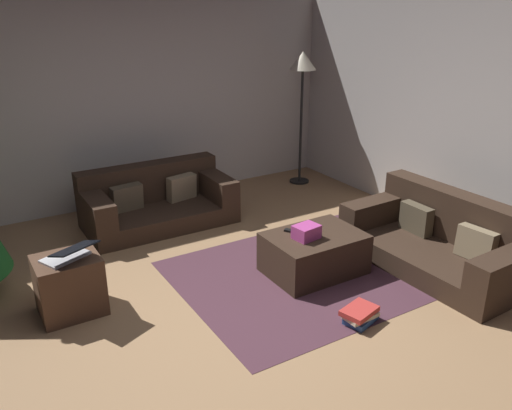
{
  "coord_description": "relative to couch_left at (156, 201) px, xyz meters",
  "views": [
    {
      "loc": [
        -1.79,
        -3.36,
        2.51
      ],
      "look_at": [
        0.54,
        0.47,
        0.75
      ],
      "focal_mm": 37.18,
      "sensor_mm": 36.0,
      "label": 1
    }
  ],
  "objects": [
    {
      "name": "ground_plane",
      "position": [
        -0.24,
        -2.24,
        -0.26
      ],
      "size": [
        6.4,
        6.4,
        0.0
      ],
      "primitive_type": "plane",
      "color": "#93704C"
    },
    {
      "name": "gift_box",
      "position": [
        0.72,
        -1.99,
        0.2
      ],
      "size": [
        0.26,
        0.21,
        0.13
      ],
      "primitive_type": "cube",
      "rotation": [
        0.0,
        0.0,
        0.15
      ],
      "color": "#B23F8C",
      "rests_on": "ottoman"
    },
    {
      "name": "couch_right",
      "position": [
        2.01,
        -2.5,
        0.0
      ],
      "size": [
        0.96,
        1.82,
        0.71
      ],
      "rotation": [
        0.0,
        0.0,
        1.6
      ],
      "color": "#332319",
      "rests_on": "ground_plane"
    },
    {
      "name": "area_rug",
      "position": [
        0.85,
        -1.97,
        -0.26
      ],
      "size": [
        2.6,
        2.0,
        0.01
      ],
      "primitive_type": "cube",
      "color": "#472934",
      "rests_on": "ground_plane"
    },
    {
      "name": "couch_left",
      "position": [
        0.0,
        0.0,
        0.0
      ],
      "size": [
        1.71,
        0.87,
        0.67
      ],
      "rotation": [
        0.0,
        0.0,
        3.14
      ],
      "color": "#332319",
      "rests_on": "ground_plane"
    },
    {
      "name": "rear_partition",
      "position": [
        -0.24,
        0.9,
        1.04
      ],
      "size": [
        6.4,
        0.12,
        2.6
      ],
      "primitive_type": "cube",
      "color": "#BCB7B2",
      "rests_on": "ground_plane"
    },
    {
      "name": "ottoman",
      "position": [
        0.85,
        -1.97,
        -0.06
      ],
      "size": [
        0.91,
        0.65,
        0.4
      ],
      "primitive_type": "cube",
      "color": "#332319",
      "rests_on": "ground_plane"
    },
    {
      "name": "book_stack",
      "position": [
        0.65,
        -2.87,
        -0.19
      ],
      "size": [
        0.36,
        0.28,
        0.13
      ],
      "color": "#2D5193",
      "rests_on": "ground_plane"
    },
    {
      "name": "tv_remote",
      "position": [
        0.69,
        -1.81,
        0.15
      ],
      "size": [
        0.12,
        0.16,
        0.02
      ],
      "primitive_type": "cube",
      "rotation": [
        0.0,
        0.0,
        0.52
      ],
      "color": "black",
      "rests_on": "ottoman"
    },
    {
      "name": "laptop",
      "position": [
        -1.32,
        -1.51,
        0.3
      ],
      "size": [
        0.47,
        0.48,
        0.16
      ],
      "color": "silver",
      "rests_on": "side_table"
    },
    {
      "name": "corner_partition",
      "position": [
        2.9,
        -2.24,
        1.04
      ],
      "size": [
        0.12,
        6.4,
        2.6
      ],
      "primitive_type": "cube",
      "color": "#B5B0AB",
      "rests_on": "ground_plane"
    },
    {
      "name": "side_table",
      "position": [
        -1.34,
        -1.46,
        -0.0
      ],
      "size": [
        0.52,
        0.44,
        0.51
      ],
      "primitive_type": "cube",
      "color": "#4C3323",
      "rests_on": "ground_plane"
    },
    {
      "name": "corner_lamp",
      "position": [
        2.32,
        0.32,
        1.31
      ],
      "size": [
        0.36,
        0.36,
        1.84
      ],
      "color": "black",
      "rests_on": "ground_plane"
    }
  ]
}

